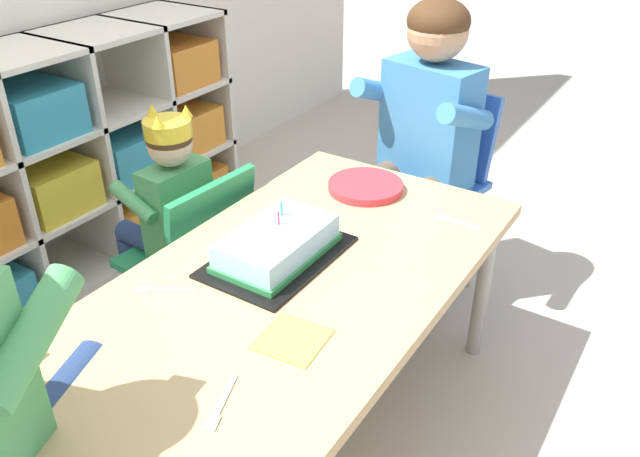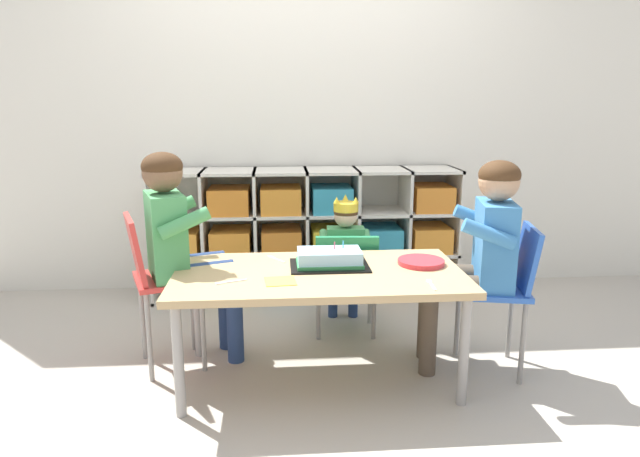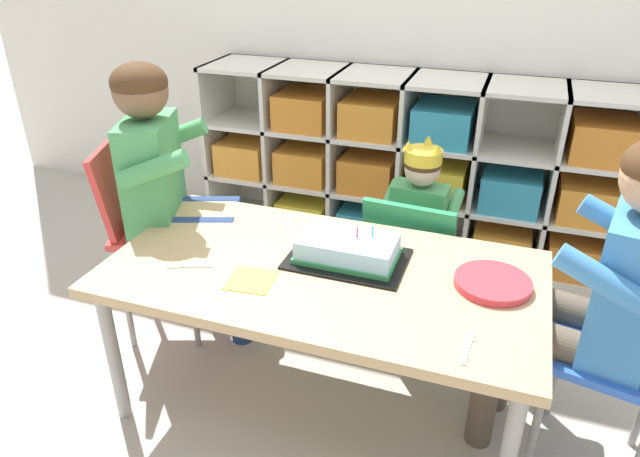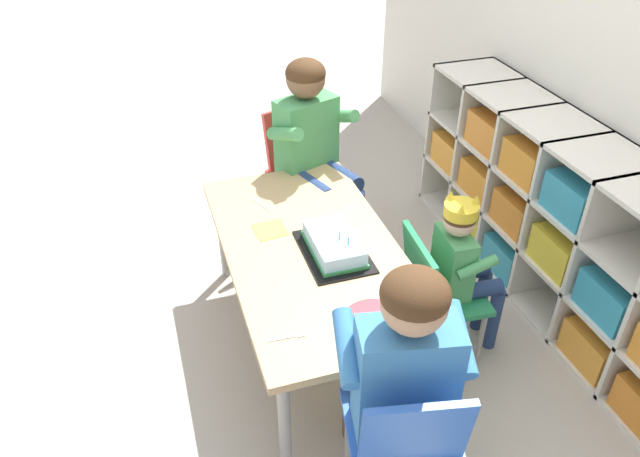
% 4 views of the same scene
% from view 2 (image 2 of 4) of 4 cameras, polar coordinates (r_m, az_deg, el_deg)
% --- Properties ---
extents(ground, '(16.00, 16.00, 0.00)m').
position_cam_2_polar(ground, '(2.80, -0.12, -15.03)').
color(ground, '#BCB2A3').
extents(classroom_back_wall, '(5.25, 0.10, 2.66)m').
position_cam_2_polar(classroom_back_wall, '(3.95, -1.79, 13.21)').
color(classroom_back_wall, silver).
rests_on(classroom_back_wall, ground).
extents(storage_cubby_shelf, '(2.06, 0.38, 0.87)m').
position_cam_2_polar(storage_cubby_shelf, '(3.81, -0.78, -0.82)').
color(storage_cubby_shelf, silver).
rests_on(storage_cubby_shelf, ground).
extents(activity_table, '(1.34, 0.70, 0.54)m').
position_cam_2_polar(activity_table, '(2.61, -0.12, -5.43)').
color(activity_table, tan).
rests_on(activity_table, ground).
extents(classroom_chair_blue, '(0.39, 0.33, 0.61)m').
position_cam_2_polar(classroom_chair_blue, '(3.14, 2.68, -4.81)').
color(classroom_chair_blue, '#238451').
rests_on(classroom_chair_blue, ground).
extents(child_with_crown, '(0.31, 0.31, 0.80)m').
position_cam_2_polar(child_with_crown, '(3.20, 2.59, -1.96)').
color(child_with_crown, '#4C9E5B').
rests_on(child_with_crown, ground).
extents(classroom_chair_adult_side, '(0.42, 0.41, 0.78)m').
position_cam_2_polar(classroom_chair_adult_side, '(2.84, -16.40, -4.66)').
color(classroom_chair_adult_side, red).
rests_on(classroom_chair_adult_side, ground).
extents(adult_helper_seated, '(0.48, 0.46, 1.08)m').
position_cam_2_polar(adult_helper_seated, '(2.80, -14.21, -0.60)').
color(adult_helper_seated, '#4C9E5B').
rests_on(adult_helper_seated, ground).
extents(classroom_chair_guest_side, '(0.41, 0.40, 0.73)m').
position_cam_2_polar(classroom_chair_guest_side, '(2.85, 18.37, -5.38)').
color(classroom_chair_guest_side, blue).
rests_on(classroom_chair_guest_side, ground).
extents(guest_at_table_side, '(0.46, 0.45, 1.05)m').
position_cam_2_polar(guest_at_table_side, '(2.77, 16.25, -1.44)').
color(guest_at_table_side, '#3D7FBC').
rests_on(guest_at_table_side, ground).
extents(birthday_cake_on_tray, '(0.37, 0.25, 0.12)m').
position_cam_2_polar(birthday_cake_on_tray, '(2.66, 0.97, -3.19)').
color(birthday_cake_on_tray, black).
rests_on(birthday_cake_on_tray, activity_table).
extents(paper_plate_stack, '(0.23, 0.23, 0.02)m').
position_cam_2_polar(paper_plate_stack, '(2.74, 10.34, -3.40)').
color(paper_plate_stack, '#DB333D').
rests_on(paper_plate_stack, activity_table).
extents(paper_napkin_square, '(0.15, 0.15, 0.00)m').
position_cam_2_polar(paper_napkin_square, '(2.46, -4.11, -5.41)').
color(paper_napkin_square, '#F4DB4C').
rests_on(paper_napkin_square, activity_table).
extents(fork_by_napkin, '(0.09, 0.13, 0.00)m').
position_cam_2_polar(fork_by_napkin, '(2.80, -4.63, -3.10)').
color(fork_by_napkin, white).
rests_on(fork_by_napkin, activity_table).
extents(fork_near_child_seat, '(0.14, 0.06, 0.00)m').
position_cam_2_polar(fork_near_child_seat, '(2.47, -9.34, -5.44)').
color(fork_near_child_seat, white).
rests_on(fork_near_child_seat, activity_table).
extents(fork_beside_plate_stack, '(0.02, 0.14, 0.00)m').
position_cam_2_polar(fork_beside_plate_stack, '(2.46, 11.37, -5.63)').
color(fork_beside_plate_stack, white).
rests_on(fork_beside_plate_stack, activity_table).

